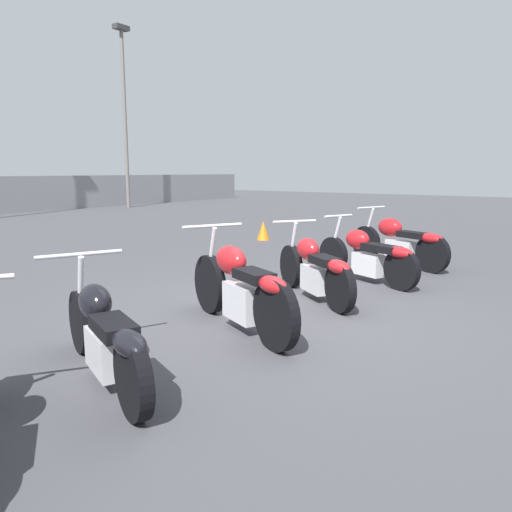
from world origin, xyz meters
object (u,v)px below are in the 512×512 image
(motorcycle_slot_5, at_px, (399,242))
(traffic_cone_near, at_px, (263,230))
(light_pole_left, at_px, (124,103))
(motorcycle_slot_2, at_px, (241,288))
(motorcycle_slot_1, at_px, (105,336))
(motorcycle_slot_4, at_px, (368,256))
(motorcycle_slot_3, at_px, (315,269))

(motorcycle_slot_5, bearing_deg, traffic_cone_near, 91.62)
(light_pole_left, bearing_deg, motorcycle_slot_2, -127.45)
(motorcycle_slot_1, distance_m, motorcycle_slot_5, 6.07)
(light_pole_left, height_order, motorcycle_slot_5, light_pole_left)
(motorcycle_slot_2, height_order, motorcycle_slot_5, motorcycle_slot_2)
(motorcycle_slot_4, bearing_deg, traffic_cone_near, 75.61)
(motorcycle_slot_1, height_order, motorcycle_slot_4, motorcycle_slot_4)
(motorcycle_slot_2, relative_size, traffic_cone_near, 4.39)
(light_pole_left, distance_m, motorcycle_slot_1, 20.05)
(light_pole_left, distance_m, motorcycle_slot_4, 17.65)
(motorcycle_slot_1, xyz_separation_m, motorcycle_slot_3, (3.21, -0.10, 0.01))
(light_pole_left, bearing_deg, motorcycle_slot_3, -123.39)
(motorcycle_slot_2, relative_size, motorcycle_slot_4, 1.04)
(motorcycle_slot_5, bearing_deg, motorcycle_slot_1, -159.78)
(motorcycle_slot_4, xyz_separation_m, motorcycle_slot_5, (1.49, 0.04, 0.03))
(motorcycle_slot_2, bearing_deg, traffic_cone_near, 57.69)
(motorcycle_slot_4, height_order, motorcycle_slot_5, motorcycle_slot_5)
(motorcycle_slot_2, relative_size, motorcycle_slot_5, 0.99)
(motorcycle_slot_3, bearing_deg, motorcycle_slot_4, 29.24)
(motorcycle_slot_2, xyz_separation_m, motorcycle_slot_4, (2.93, -0.18, -0.05))
(motorcycle_slot_2, distance_m, traffic_cone_near, 6.90)
(motorcycle_slot_4, bearing_deg, motorcycle_slot_2, -160.71)
(light_pole_left, distance_m, motorcycle_slot_5, 16.95)
(motorcycle_slot_4, relative_size, motorcycle_slot_5, 0.95)
(motorcycle_slot_5, xyz_separation_m, traffic_cone_near, (1.43, 3.80, -0.20))
(motorcycle_slot_4, distance_m, motorcycle_slot_5, 1.49)
(motorcycle_slot_1, xyz_separation_m, traffic_cone_near, (7.49, 3.60, -0.16))
(light_pole_left, xyz_separation_m, motorcycle_slot_4, (-8.39, -14.95, -4.19))
(motorcycle_slot_3, relative_size, motorcycle_slot_5, 0.85)
(motorcycle_slot_2, height_order, motorcycle_slot_4, motorcycle_slot_2)
(motorcycle_slot_4, bearing_deg, motorcycle_slot_3, -163.52)
(motorcycle_slot_1, height_order, motorcycle_slot_2, motorcycle_slot_2)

